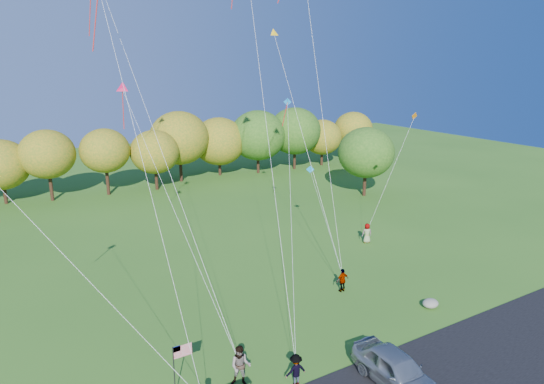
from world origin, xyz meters
The scene contains 10 objects.
ground centered at (0.00, 0.00, 0.00)m, with size 140.00×140.00×0.00m, color #31621C.
treeline centered at (3.06, 36.25, 4.63)m, with size 76.46×27.93×8.46m.
minivan_silver centered at (3.70, -3.20, 0.86)m, with size 1.89×4.69×1.60m, color #969CA0.
flyer_b centered at (-2.20, 0.48, 0.97)m, with size 0.94×0.73×1.93m, color #4C4C59.
flyer_c centered at (-0.09, -0.80, 0.77)m, with size 0.99×0.57×1.53m, color #4C4C59.
flyer_d centered at (7.56, 5.37, 0.77)m, with size 0.90×0.37×1.54m, color #4C4C59.
flyer_e centered at (14.69, 11.10, 0.80)m, with size 0.78×0.51×1.61m, color #4C4C59.
flag_assembly centered at (-4.72, 1.34, 1.77)m, with size 0.88×0.57×2.38m.
boulder_near centered at (4.70, -0.39, 0.30)m, with size 1.22×0.96×0.61m, color gray.
boulder_far centered at (10.73, 1.04, 0.26)m, with size 1.01×0.84×0.53m, color slate.
Camera 1 is at (-10.68, -16.41, 14.12)m, focal length 32.00 mm.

